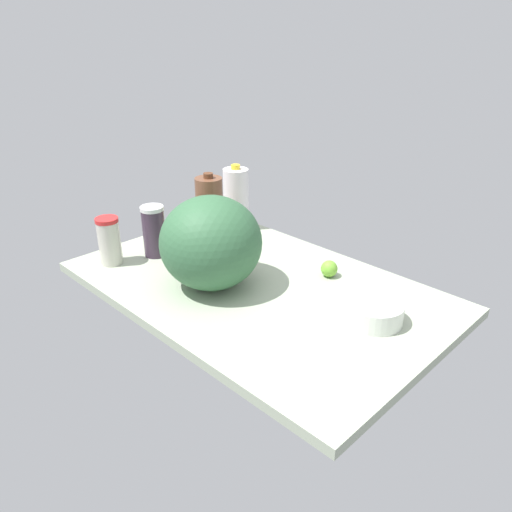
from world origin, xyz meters
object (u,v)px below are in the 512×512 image
tumbler_cup (109,241)px  watermelon (211,243)px  lime_beside_bowl (329,269)px  chocolate_milk_jug (210,211)px  lemon_near_front (202,215)px  milk_jug (236,199)px  shaker_bottle (154,231)px  mixing_bowl (374,312)px

tumbler_cup → watermelon: size_ratio=0.53×
lime_beside_bowl → chocolate_milk_jug: bearing=-168.7°
lemon_near_front → milk_jug: bearing=28.2°
shaker_bottle → lemon_near_front: bearing=111.1°
mixing_bowl → lime_beside_bowl: mixing_bowl is taller
mixing_bowl → lime_beside_bowl: size_ratio=2.88×
tumbler_cup → watermelon: (37.22, 14.50, 6.29)cm
milk_jug → lime_beside_bowl: size_ratio=4.72×
milk_jug → shaker_bottle: size_ratio=1.41×
watermelon → chocolate_milk_jug: watermelon is taller
watermelon → lemon_near_front: bearing=143.9°
milk_jug → tumbler_cup: (-6.28, -54.07, -3.86)cm
lime_beside_bowl → shaker_bottle: bearing=-150.7°
shaker_bottle → lime_beside_bowl: (55.00, 30.84, -6.54)cm
mixing_bowl → lemon_near_front: lemon_near_front is taller
chocolate_milk_jug → shaker_bottle: bearing=-106.0°
milk_jug → chocolate_milk_jug: 18.79cm
milk_jug → lemon_near_front: milk_jug is taller
watermelon → lemon_near_front: watermelon is taller
mixing_bowl → milk_jug: bearing=164.9°
milk_jug → lime_beside_bowl: (53.92, -8.37, -9.56)cm
tumbler_cup → chocolate_milk_jug: size_ratio=0.61×
watermelon → lemon_near_front: (-44.34, 32.38, -11.25)cm
milk_jug → lime_beside_bowl: bearing=-8.8°
watermelon → lime_beside_bowl: 40.56cm
mixing_bowl → tumbler_cup: (-86.15, -32.46, 5.46)cm
tumbler_cup → mixing_bowl: bearing=20.6°
chocolate_milk_jug → lemon_near_front: 23.37cm
shaker_bottle → chocolate_milk_jug: chocolate_milk_jug is taller
mixing_bowl → tumbler_cup: bearing=-159.4°
tumbler_cup → chocolate_milk_jug: 37.95cm
milk_jug → mixing_bowl: size_ratio=1.64×
milk_jug → chocolate_milk_jug: bearing=-74.6°
watermelon → lime_beside_bowl: (22.99, 31.20, -11.99)cm
mixing_bowl → watermelon: watermelon is taller
watermelon → chocolate_milk_jug: (-25.95, 21.46, -1.81)cm
lemon_near_front → lime_beside_bowl: (67.32, -1.18, -0.74)cm
shaker_bottle → milk_jug: bearing=88.4°
watermelon → lime_beside_bowl: watermelon is taller
tumbler_cup → chocolate_milk_jug: (11.26, 35.96, 4.47)cm
tumbler_cup → lime_beside_bowl: bearing=37.2°
watermelon → lemon_near_front: size_ratio=4.55×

